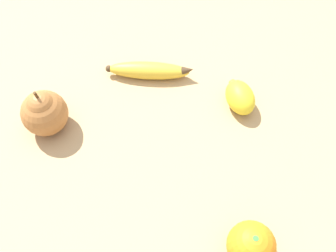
{
  "coord_description": "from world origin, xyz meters",
  "views": [
    {
      "loc": [
        0.35,
        0.06,
        0.62
      ],
      "look_at": [
        -0.02,
        0.05,
        0.03
      ],
      "focal_mm": 42.0,
      "sensor_mm": 36.0,
      "label": 1
    }
  ],
  "objects_px": {
    "orange": "(251,245)",
    "lemon": "(240,97)",
    "banana": "(150,70)",
    "pear": "(44,112)"
  },
  "relations": [
    {
      "from": "pear",
      "to": "lemon",
      "type": "height_order",
      "value": "pear"
    },
    {
      "from": "banana",
      "to": "lemon",
      "type": "distance_m",
      "value": 0.19
    },
    {
      "from": "pear",
      "to": "orange",
      "type": "bearing_deg",
      "value": 57.07
    },
    {
      "from": "banana",
      "to": "lemon",
      "type": "height_order",
      "value": "lemon"
    },
    {
      "from": "banana",
      "to": "lemon",
      "type": "xyz_separation_m",
      "value": [
        0.07,
        0.17,
        0.01
      ]
    },
    {
      "from": "pear",
      "to": "banana",
      "type": "bearing_deg",
      "value": 124.26
    },
    {
      "from": "orange",
      "to": "lemon",
      "type": "bearing_deg",
      "value": 178.65
    },
    {
      "from": "orange",
      "to": "pear",
      "type": "distance_m",
      "value": 0.41
    },
    {
      "from": "pear",
      "to": "lemon",
      "type": "relative_size",
      "value": 1.17
    },
    {
      "from": "banana",
      "to": "orange",
      "type": "distance_m",
      "value": 0.39
    }
  ]
}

